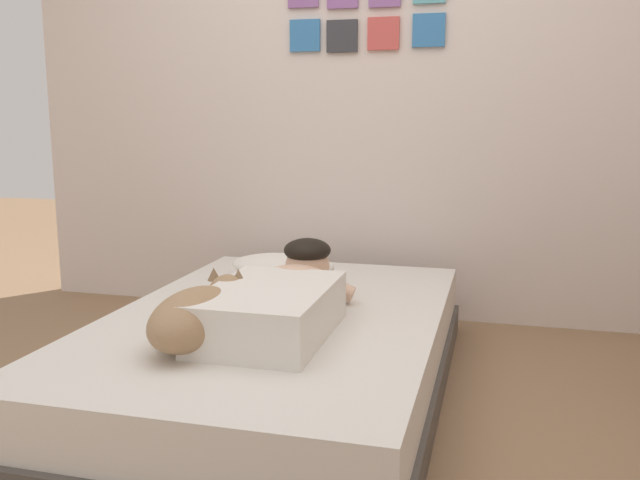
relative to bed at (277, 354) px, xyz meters
name	(u,v)px	position (x,y,z in m)	size (l,w,h in m)	color
ground_plane	(267,444)	(0.11, -0.44, -0.17)	(11.95, 11.95, 0.00)	#8C6B4C
back_wall	(366,92)	(0.11, 1.26, 1.09)	(3.97, 0.12, 2.50)	silver
bed	(277,354)	(0.00, 0.00, 0.00)	(1.33, 2.07, 0.34)	#4C4742
pillow	(283,265)	(-0.17, 0.62, 0.23)	(0.52, 0.32, 0.11)	white
person_lying	(281,298)	(0.07, -0.14, 0.28)	(0.43, 0.92, 0.27)	silver
dog	(199,315)	(-0.14, -0.42, 0.27)	(0.26, 0.57, 0.21)	#9E7A56
coffee_cup	(326,280)	(0.09, 0.45, 0.21)	(0.12, 0.09, 0.07)	white
cell_phone	(304,304)	(0.07, 0.15, 0.18)	(0.07, 0.14, 0.01)	black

